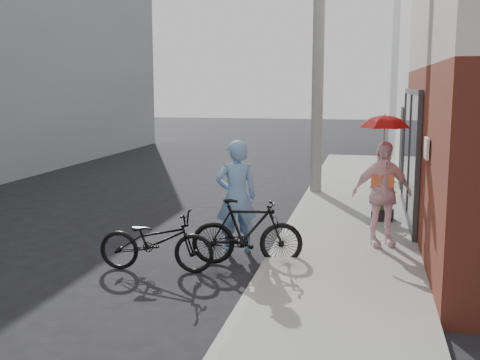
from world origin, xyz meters
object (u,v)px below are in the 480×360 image
(utility_pole, at_px, (318,51))
(bike_right, at_px, (247,232))
(officer, at_px, (236,197))
(kimono_woman, at_px, (382,194))
(planter, at_px, (383,215))
(bike_left, at_px, (156,241))

(utility_pole, height_order, bike_right, utility_pole)
(officer, xyz_separation_m, kimono_woman, (2.29, 0.54, 0.05))
(officer, height_order, kimono_woman, officer)
(kimono_woman, relative_size, planter, 4.56)
(bike_right, distance_m, planter, 3.68)
(utility_pole, height_order, officer, utility_pole)
(bike_left, relative_size, kimono_woman, 1.01)
(bike_left, height_order, bike_right, bike_right)
(bike_right, relative_size, kimono_woman, 0.99)
(bike_right, xyz_separation_m, planter, (2.06, 3.04, -0.29))
(bike_right, xyz_separation_m, kimono_woman, (1.99, 1.14, 0.47))
(officer, distance_m, kimono_woman, 2.35)
(bike_left, bearing_deg, officer, -41.55)
(bike_right, height_order, kimono_woman, kimono_woman)
(bike_right, bearing_deg, kimono_woman, -70.31)
(bike_left, xyz_separation_m, planter, (3.30, 3.64, -0.23))
(utility_pole, relative_size, kimono_woman, 4.11)
(officer, bearing_deg, bike_left, 27.64)
(utility_pole, bearing_deg, bike_right, -94.79)
(bike_left, bearing_deg, bike_right, -67.72)
(utility_pole, distance_m, planter, 4.67)
(bike_right, bearing_deg, bike_left, 105.67)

